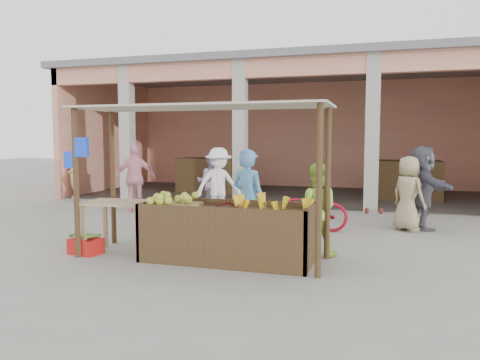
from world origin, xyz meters
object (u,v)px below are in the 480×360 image
(side_table, at_px, (120,210))
(vendor_blue, at_px, (249,197))
(fruit_stall, at_px, (227,236))
(motorcycle, at_px, (304,208))
(vendor_green, at_px, (316,207))
(red_crate, at_px, (86,246))

(side_table, xyz_separation_m, vendor_blue, (1.95, 0.81, 0.19))
(fruit_stall, distance_m, motorcycle, 2.77)
(side_table, height_order, vendor_blue, vendor_blue)
(fruit_stall, height_order, side_table, side_table)
(vendor_green, xyz_separation_m, motorcycle, (-0.49, 1.88, -0.30))
(motorcycle, bearing_deg, red_crate, 123.32)
(fruit_stall, distance_m, side_table, 1.86)
(fruit_stall, bearing_deg, motorcycle, 74.19)
(fruit_stall, height_order, vendor_blue, vendor_blue)
(red_crate, xyz_separation_m, motorcycle, (3.12, 2.90, 0.35))
(fruit_stall, relative_size, side_table, 2.28)
(vendor_blue, height_order, vendor_green, vendor_blue)
(red_crate, bearing_deg, motorcycle, 54.23)
(vendor_green, bearing_deg, vendor_blue, -5.29)
(fruit_stall, relative_size, red_crate, 5.30)
(side_table, relative_size, motorcycle, 0.62)
(fruit_stall, xyz_separation_m, red_crate, (-2.36, -0.23, -0.27))
(side_table, xyz_separation_m, vendor_green, (3.07, 0.82, 0.06))
(red_crate, height_order, motorcycle, motorcycle)
(red_crate, distance_m, vendor_green, 3.81)
(vendor_green, relative_size, motorcycle, 0.85)
(red_crate, height_order, vendor_green, vendor_green)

